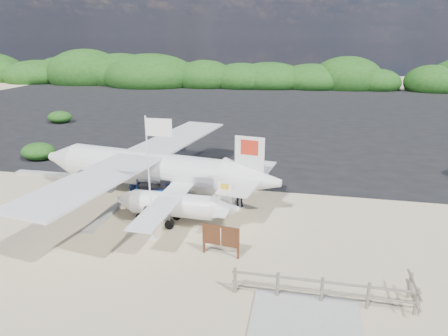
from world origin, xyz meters
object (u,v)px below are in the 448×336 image
at_px(crew_a, 133,183).
at_px(crew_b, 168,194).
at_px(flagpole, 153,238).
at_px(baggage_cart, 162,206).
at_px(crew_c, 240,193).
at_px(aircraft_large, 411,133).
at_px(signboard, 221,256).
at_px(aircraft_small, 195,112).

height_order(crew_a, crew_b, crew_a).
xyz_separation_m(flagpole, crew_a, (-2.87, 4.49, 0.81)).
relative_size(baggage_cart, crew_a, 1.76).
bearing_deg(crew_c, baggage_cart, 11.56).
xyz_separation_m(baggage_cart, crew_c, (4.13, 0.75, 0.78)).
bearing_deg(flagpole, baggage_cart, 103.27).
xyz_separation_m(crew_a, aircraft_large, (19.27, 19.88, -0.81)).
relative_size(flagpole, signboard, 3.30).
height_order(aircraft_large, aircraft_small, aircraft_large).
bearing_deg(crew_c, signboard, 91.53).
bearing_deg(crew_c, aircraft_small, -68.23).
distance_m(crew_a, aircraft_small, 26.16).
bearing_deg(crew_a, aircraft_small, -75.16).
relative_size(crew_c, aircraft_large, 0.09).
bearing_deg(aircraft_large, flagpole, 65.29).
distance_m(aircraft_large, aircraft_small, 23.62).
relative_size(signboard, crew_c, 1.10).
relative_size(crew_a, crew_c, 1.04).
bearing_deg(crew_a, crew_c, -175.26).
relative_size(signboard, crew_a, 1.05).
xyz_separation_m(flagpole, aircraft_large, (16.40, 24.37, 0.00)).
height_order(baggage_cart, crew_c, crew_c).
bearing_deg(baggage_cart, crew_a, 134.78).
bearing_deg(aircraft_large, aircraft_small, -5.53).
height_order(flagpole, aircraft_large, flagpole).
bearing_deg(flagpole, aircraft_large, 56.06).
height_order(crew_b, aircraft_large, aircraft_large).
distance_m(crew_b, aircraft_large, 26.92).
xyz_separation_m(crew_c, aircraft_small, (-9.75, 26.14, -0.78)).
height_order(signboard, crew_a, crew_a).
xyz_separation_m(aircraft_large, aircraft_small, (-22.84, 6.02, 0.00)).
bearing_deg(aircraft_small, baggage_cart, 103.56).
bearing_deg(crew_a, baggage_cart, 161.25).
relative_size(signboard, aircraft_small, 0.27).
relative_size(flagpole, crew_c, 3.62).
height_order(crew_a, aircraft_small, crew_a).
height_order(flagpole, aircraft_small, flagpole).
distance_m(signboard, crew_a, 8.20).
xyz_separation_m(crew_a, crew_b, (2.45, -1.12, -0.02)).
height_order(signboard, aircraft_small, aircraft_small).
height_order(signboard, crew_c, crew_c).
relative_size(baggage_cart, aircraft_large, 0.17).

